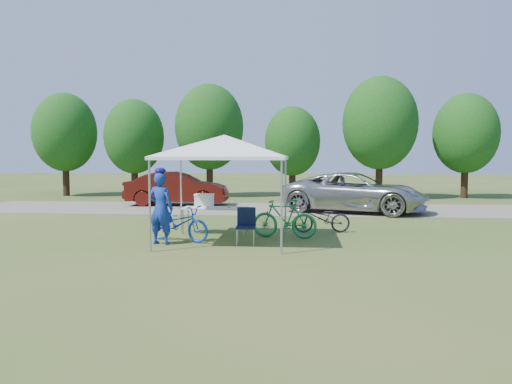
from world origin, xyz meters
TOP-DOWN VIEW (x-y plane):
  - ground at (0.00, 0.00)m, footprint 100.00×100.00m
  - gravel_strip at (0.00, 8.00)m, footprint 24.00×5.00m
  - canopy at (0.00, 0.00)m, footprint 4.53×4.53m
  - treeline at (-0.29, 14.05)m, footprint 24.89×4.28m
  - folding_table at (-0.49, 1.36)m, footprint 1.80×0.75m
  - folding_chair at (0.57, -0.30)m, footprint 0.50×0.51m
  - cooler at (-0.80, 1.36)m, footprint 0.53×0.36m
  - ice_cream_cup at (-0.08, 1.31)m, footprint 0.08×0.08m
  - cyclist at (-1.54, -0.48)m, footprint 0.73×0.56m
  - bike_blue at (-1.18, -0.02)m, footprint 1.87×1.25m
  - bike_green at (1.50, 0.74)m, footprint 1.80×0.77m
  - bike_dark at (2.54, 1.75)m, footprint 1.65×0.73m
  - minivan at (4.05, 7.07)m, footprint 6.06×4.11m
  - sedan at (-3.52, 9.12)m, footprint 4.55×1.72m

SIDE VIEW (x-z plane):
  - ground at x=0.00m, z-range 0.00..0.00m
  - gravel_strip at x=0.00m, z-range 0.00..0.02m
  - bike_dark at x=2.54m, z-range 0.00..0.84m
  - bike_blue at x=-1.18m, z-range 0.00..0.93m
  - bike_green at x=1.50m, z-range 0.00..1.05m
  - folding_chair at x=0.57m, z-range 0.08..1.00m
  - folding_table at x=-0.49m, z-range 0.33..1.07m
  - sedan at x=-3.52m, z-range 0.02..1.50m
  - ice_cream_cup at x=-0.08m, z-range 0.74..0.80m
  - minivan at x=4.05m, z-range 0.02..1.56m
  - cyclist at x=-1.54m, z-range 0.00..1.79m
  - cooler at x=-0.80m, z-range 0.74..1.12m
  - canopy at x=0.00m, z-range 1.15..4.15m
  - treeline at x=-0.29m, z-range 0.38..6.68m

